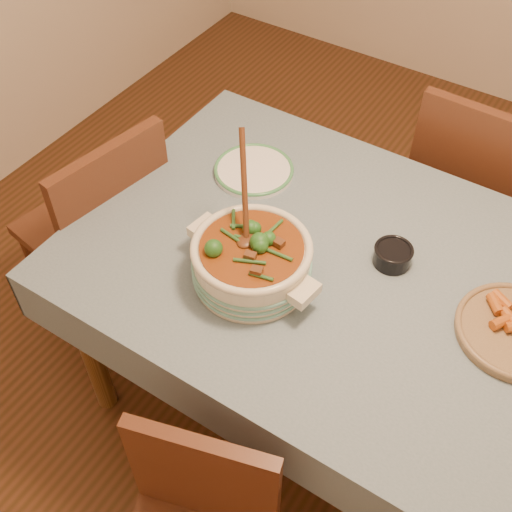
{
  "coord_description": "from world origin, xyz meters",
  "views": [
    {
      "loc": [
        0.37,
        -1.13,
        2.12
      ],
      "look_at": [
        -0.24,
        -0.18,
        0.87
      ],
      "focal_mm": 45.0,
      "sensor_mm": 36.0,
      "label": 1
    }
  ],
  "objects_px": {
    "stew_casserole": "(252,258)",
    "condiment_bowl": "(393,254)",
    "dining_table": "(359,296)",
    "chair_far": "(472,187)",
    "chair_left": "(104,226)",
    "white_plate": "(254,170)"
  },
  "relations": [
    {
      "from": "chair_left",
      "to": "condiment_bowl",
      "type": "bearing_deg",
      "value": 110.45
    },
    {
      "from": "dining_table",
      "to": "condiment_bowl",
      "type": "relative_size",
      "value": 11.9
    },
    {
      "from": "chair_far",
      "to": "white_plate",
      "type": "bearing_deg",
      "value": 47.78
    },
    {
      "from": "dining_table",
      "to": "chair_left",
      "type": "bearing_deg",
      "value": -174.1
    },
    {
      "from": "white_plate",
      "to": "chair_far",
      "type": "height_order",
      "value": "chair_far"
    },
    {
      "from": "condiment_bowl",
      "to": "chair_far",
      "type": "distance_m",
      "value": 0.75
    },
    {
      "from": "stew_casserole",
      "to": "white_plate",
      "type": "distance_m",
      "value": 0.45
    },
    {
      "from": "chair_left",
      "to": "white_plate",
      "type": "bearing_deg",
      "value": 134.03
    },
    {
      "from": "condiment_bowl",
      "to": "chair_far",
      "type": "relative_size",
      "value": 0.15
    },
    {
      "from": "dining_table",
      "to": "chair_left",
      "type": "xyz_separation_m",
      "value": [
        -0.93,
        -0.1,
        -0.14
      ]
    },
    {
      "from": "white_plate",
      "to": "chair_left",
      "type": "height_order",
      "value": "chair_left"
    },
    {
      "from": "dining_table",
      "to": "stew_casserole",
      "type": "bearing_deg",
      "value": -145.57
    },
    {
      "from": "chair_far",
      "to": "chair_left",
      "type": "height_order",
      "value": "chair_far"
    },
    {
      "from": "white_plate",
      "to": "condiment_bowl",
      "type": "height_order",
      "value": "condiment_bowl"
    },
    {
      "from": "condiment_bowl",
      "to": "chair_far",
      "type": "xyz_separation_m",
      "value": [
        0.04,
        0.71,
        -0.26
      ]
    },
    {
      "from": "dining_table",
      "to": "chair_far",
      "type": "bearing_deg",
      "value": 83.81
    },
    {
      "from": "stew_casserole",
      "to": "chair_left",
      "type": "distance_m",
      "value": 0.75
    },
    {
      "from": "chair_left",
      "to": "chair_far",
      "type": "bearing_deg",
      "value": 141.07
    },
    {
      "from": "stew_casserole",
      "to": "condiment_bowl",
      "type": "xyz_separation_m",
      "value": [
        0.3,
        0.26,
        -0.05
      ]
    },
    {
      "from": "dining_table",
      "to": "condiment_bowl",
      "type": "xyz_separation_m",
      "value": [
        0.05,
        0.09,
        0.12
      ]
    },
    {
      "from": "condiment_bowl",
      "to": "chair_far",
      "type": "height_order",
      "value": "chair_far"
    },
    {
      "from": "white_plate",
      "to": "chair_far",
      "type": "distance_m",
      "value": 0.86
    }
  ]
}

